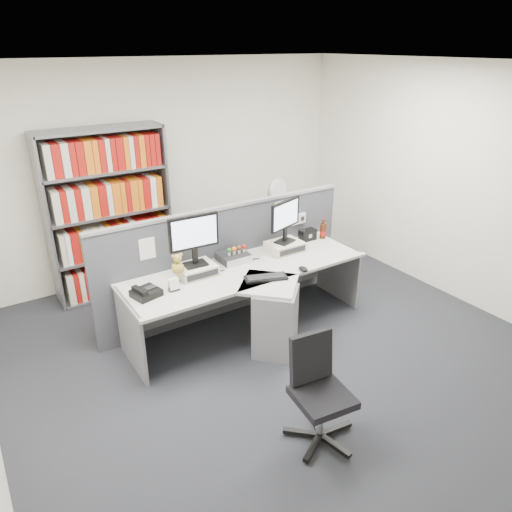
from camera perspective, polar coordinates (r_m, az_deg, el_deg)
ground at (r=4.73m, az=4.40°, el=-13.00°), size 5.50×5.50×0.00m
room_shell at (r=3.91m, az=5.24°, el=8.37°), size 5.04×5.54×2.72m
partition at (r=5.29m, az=-3.49°, el=-0.43°), size 3.00×0.08×1.27m
desk at (r=4.88m, az=0.35°, el=-5.20°), size 2.60×1.20×0.72m
monitor_riser_left at (r=4.81m, az=-7.19°, el=-1.63°), size 0.38×0.31×0.10m
monitor_riser_right at (r=5.33m, az=3.46°, el=1.17°), size 0.38×0.31×0.10m
monitor_left at (r=4.67m, az=-7.43°, el=2.37°), size 0.51×0.18×0.52m
monitor_right at (r=5.21m, az=3.53°, el=4.59°), size 0.46×0.21×0.48m
desktop_pc at (r=5.08m, az=-2.71°, el=-0.13°), size 0.31×0.28×0.08m
figurines at (r=5.04m, az=-2.34°, el=0.84°), size 0.23×0.05×0.09m
keyboard at (r=4.70m, az=1.18°, el=-2.60°), size 0.45×0.29×0.03m
mouse at (r=4.87m, az=5.68°, el=-1.56°), size 0.08×0.12×0.05m
desk_phone at (r=4.49m, az=-13.06°, el=-4.29°), size 0.28×0.26×0.10m
desk_calendar at (r=4.53m, az=-9.83°, el=-3.48°), size 0.10×0.08×0.12m
plush_toy at (r=4.59m, az=-9.33°, el=-1.14°), size 0.12×0.12×0.21m
speaker at (r=5.63m, az=6.17°, el=2.55°), size 0.20×0.11×0.13m
cola_bottle at (r=5.70m, az=8.02°, el=2.99°), size 0.07×0.07×0.25m
shelving_unit at (r=5.89m, az=-17.13°, el=4.56°), size 1.41×0.40×2.00m
filing_cabinet at (r=6.58m, az=2.41°, el=1.85°), size 0.45×0.61×0.70m
desk_fan at (r=6.35m, az=2.51°, el=7.49°), size 0.31×0.18×0.52m
office_chair at (r=3.79m, az=7.42°, el=-15.31°), size 0.56×0.56×0.85m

